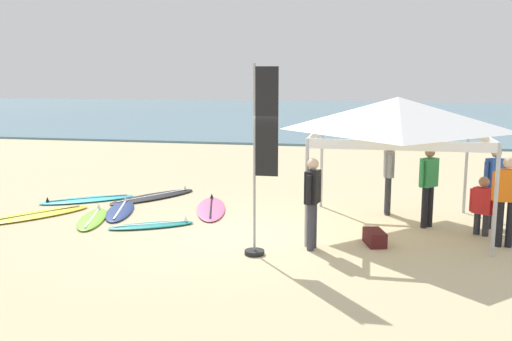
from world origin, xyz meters
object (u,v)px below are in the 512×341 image
Objects in this scene: surfboard_cyan at (87,200)px; person_orange at (507,195)px; banner_flag at (261,169)px; surfboard_yellow at (34,215)px; surfboard_lime at (92,219)px; person_black at (312,197)px; person_blue at (495,182)px; gear_bag_near_tent at (375,238)px; person_red at (483,203)px; surfboard_teal at (152,225)px; surfboard_navy at (120,210)px; person_green at (429,181)px; person_grey at (389,172)px; surfboard_pink at (211,209)px; canopy_tent at (398,115)px; surfboard_black at (154,196)px.

person_orange is at bearing -12.42° from surfboard_cyan.
surfboard_yellow is at bearing 162.70° from banner_flag.
person_black reaches higher than surfboard_lime.
person_blue is 3.09m from gear_bag_near_tent.
person_red is 4.73m from banner_flag.
person_orange reaches higher than surfboard_teal.
person_green is (6.94, -0.00, 0.95)m from surfboard_navy.
banner_flag is (-4.40, -1.37, 0.59)m from person_orange.
person_black is 1.00× the size of person_orange.
person_red is 0.35× the size of banner_flag.
gear_bag_near_tent is at bearing -125.78° from person_green.
surfboard_yellow is at bearing 174.62° from gear_bag_near_tent.
person_orange is (9.97, -0.37, 0.95)m from surfboard_yellow.
person_orange is (7.02, -0.06, 0.95)m from surfboard_teal.
surfboard_teal is 1.52m from surfboard_lime.
person_blue is 2.85× the size of gear_bag_near_tent.
person_orange is 1.00× the size of person_green.
person_green is at bearing 158.03° from person_red.
surfboard_lime is 8.28m from person_red.
person_blue is at bearing 8.84° from person_green.
surfboard_navy is 1.31× the size of person_grey.
person_grey is (6.43, 1.85, 0.95)m from surfboard_lime.
person_black is 0.50× the size of banner_flag.
person_grey reaches higher than surfboard_pink.
person_blue is (7.07, 1.31, 0.95)m from surfboard_teal.
canopy_tent is at bearing -165.31° from person_green.
gear_bag_near_tent is (-0.39, -1.32, -2.25)m from canopy_tent.
surfboard_pink is 1.49× the size of person_green.
person_green is at bearing 14.69° from canopy_tent.
surfboard_lime is at bearing -2.01° from surfboard_yellow.
person_red reaches higher than surfboard_cyan.
surfboard_pink and surfboard_navy have the same top height.
surfboard_cyan and surfboard_lime have the same top height.
surfboard_black is (0.21, 1.61, -0.00)m from surfboard_navy.
person_black is 1.00× the size of person_green.
person_red is (1.72, -0.23, -1.73)m from canopy_tent.
surfboard_pink is at bearing 169.39° from canopy_tent.
surfboard_teal and surfboard_navy have the same top height.
banner_flag reaches higher than surfboard_cyan.
person_orange is (8.23, -1.17, 0.95)m from surfboard_navy.
surfboard_black is (0.49, 2.45, -0.00)m from surfboard_lime.
gear_bag_near_tent is at bearing 23.19° from person_black.
surfboard_lime is at bearing 177.85° from person_orange.
canopy_tent is at bearing -85.57° from person_grey.
surfboard_cyan is 1.62m from surfboard_navy.
surfboard_navy is 5.20m from person_black.
person_grey reaches higher than surfboard_black.
person_grey is 1.43× the size of person_red.
person_orange is 4.64m from banner_flag.
surfboard_navy is 7.00m from person_green.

